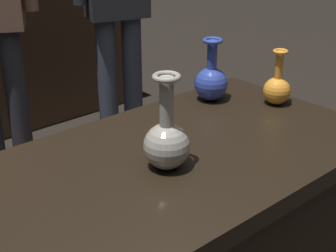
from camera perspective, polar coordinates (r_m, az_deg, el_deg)
The scene contains 3 objects.
vase_centerpiece at distance 1.22m, azimuth -0.16°, elevation -1.65°, with size 0.12×0.12×0.24m.
vase_tall_behind at distance 1.65m, azimuth 4.97°, elevation 5.23°, with size 0.11×0.11×0.21m.
vase_left_accent at distance 1.65m, azimuth 12.40°, elevation 4.28°, with size 0.09×0.09×0.18m.
Camera 1 is at (-0.76, -0.86, 1.41)m, focal length 53.13 mm.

